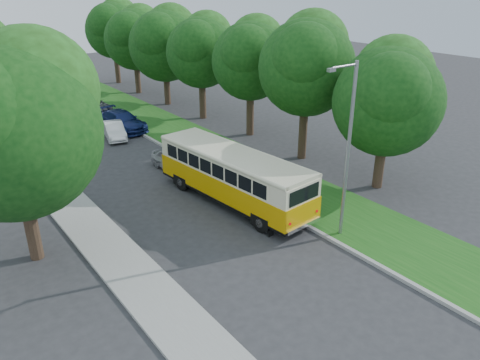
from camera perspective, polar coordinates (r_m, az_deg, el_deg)
ground at (r=21.41m, az=-0.77°, el=-7.53°), size 120.00×120.00×0.00m
curb at (r=26.85m, az=-0.85°, el=-0.59°), size 0.20×70.00×0.15m
grass_verge at (r=28.18m, az=3.02°, el=0.56°), size 4.50×70.00×0.13m
sidewalk at (r=23.46m, az=-17.77°, el=-5.63°), size 2.20×70.00×0.12m
treeline at (r=36.04m, az=-14.19°, el=14.68°), size 24.27×41.91×9.46m
lamppost_near at (r=20.52m, az=12.93°, el=3.93°), size 1.71×0.16×8.00m
lamppost_far at (r=32.20m, az=-25.37°, el=8.86°), size 1.71×0.16×7.50m
warning_sign at (r=29.09m, az=-22.38°, el=2.98°), size 0.56×0.10×2.50m
vintage_bus at (r=24.32m, az=-0.82°, el=0.29°), size 3.39×9.96×2.90m
car_silver at (r=29.18m, az=-8.00°, el=2.37°), size 1.77×3.78×1.25m
car_white at (r=36.03m, az=-15.10°, el=5.87°), size 2.11×3.92×1.23m
car_blue at (r=37.87m, az=-14.21°, el=7.01°), size 2.81×5.36×1.48m
car_grey at (r=43.42m, az=-17.54°, el=8.63°), size 2.33×4.93×1.36m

